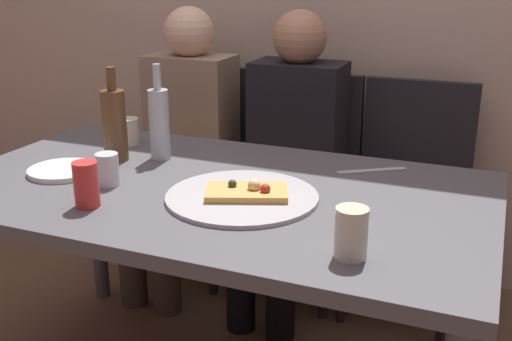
% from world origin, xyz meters
% --- Properties ---
extents(dining_table, '(1.57, 0.89, 0.73)m').
position_xyz_m(dining_table, '(0.00, 0.00, 0.65)').
color(dining_table, '#4C4C51').
rests_on(dining_table, ground_plane).
extents(pizza_tray, '(0.42, 0.42, 0.01)m').
position_xyz_m(pizza_tray, '(0.12, -0.06, 0.73)').
color(pizza_tray, '#ADADB2').
rests_on(pizza_tray, dining_table).
extents(pizza_slice_last, '(0.25, 0.20, 0.05)m').
position_xyz_m(pizza_slice_last, '(0.13, -0.06, 0.75)').
color(pizza_slice_last, tan).
rests_on(pizza_slice_last, pizza_tray).
extents(wine_bottle, '(0.07, 0.07, 0.31)m').
position_xyz_m(wine_bottle, '(-0.27, 0.17, 0.85)').
color(wine_bottle, '#B2BCC1').
rests_on(wine_bottle, dining_table).
extents(beer_bottle, '(0.08, 0.08, 0.30)m').
position_xyz_m(beer_bottle, '(-0.40, 0.10, 0.85)').
color(beer_bottle, brown).
rests_on(beer_bottle, dining_table).
extents(tumbler_near, '(0.07, 0.07, 0.09)m').
position_xyz_m(tumbler_near, '(-0.28, -0.11, 0.77)').
color(tumbler_near, silver).
rests_on(tumbler_near, dining_table).
extents(tumbler_far, '(0.08, 0.08, 0.09)m').
position_xyz_m(tumbler_far, '(-0.46, 0.27, 0.77)').
color(tumbler_far, beige).
rests_on(tumbler_far, dining_table).
extents(wine_glass, '(0.07, 0.07, 0.12)m').
position_xyz_m(wine_glass, '(0.48, -0.29, 0.78)').
color(wine_glass, beige).
rests_on(wine_glass, dining_table).
extents(soda_can, '(0.07, 0.07, 0.12)m').
position_xyz_m(soda_can, '(-0.24, -0.26, 0.79)').
color(soda_can, red).
rests_on(soda_can, dining_table).
extents(plate_stack, '(0.21, 0.21, 0.02)m').
position_xyz_m(plate_stack, '(-0.47, -0.07, 0.73)').
color(plate_stack, white).
rests_on(plate_stack, dining_table).
extents(table_knife, '(0.19, 0.14, 0.01)m').
position_xyz_m(table_knife, '(0.40, 0.30, 0.73)').
color(table_knife, '#B7B7BC').
rests_on(table_knife, dining_table).
extents(chair_left, '(0.44, 0.44, 0.90)m').
position_xyz_m(chair_left, '(-0.49, 0.85, 0.51)').
color(chair_left, black).
rests_on(chair_left, ground_plane).
extents(chair_middle, '(0.44, 0.44, 0.90)m').
position_xyz_m(chair_middle, '(-0.01, 0.85, 0.51)').
color(chair_middle, black).
rests_on(chair_middle, ground_plane).
extents(chair_right, '(0.44, 0.44, 0.90)m').
position_xyz_m(chair_right, '(0.44, 0.85, 0.51)').
color(chair_right, black).
rests_on(chair_right, ground_plane).
extents(guest_in_sweater, '(0.36, 0.56, 1.17)m').
position_xyz_m(guest_in_sweater, '(-0.49, 0.70, 0.64)').
color(guest_in_sweater, '#937A60').
rests_on(guest_in_sweater, ground_plane).
extents(guest_in_beanie, '(0.36, 0.56, 1.17)m').
position_xyz_m(guest_in_beanie, '(-0.01, 0.70, 0.64)').
color(guest_in_beanie, black).
rests_on(guest_in_beanie, ground_plane).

